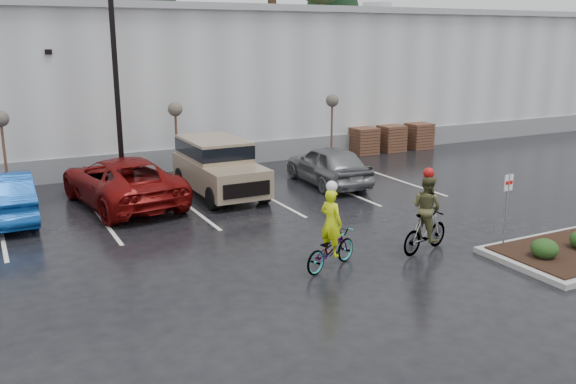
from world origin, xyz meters
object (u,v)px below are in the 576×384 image
car_grey (328,165)px  cyclist_hivis (331,242)px  sapling_east (332,104)px  cyclist_olive (426,222)px  suv_tan (220,168)px  fire_lane_sign (507,202)px  pallet_stack_c (418,136)px  sapling_mid (175,113)px  car_blue (4,196)px  pallet_stack_b (391,138)px  sapling_west (1,123)px  car_red (122,181)px  lamppost (113,39)px  pallet_stack_a (364,141)px

car_grey → cyclist_hivis: bearing=62.4°
sapling_east → car_grey: bearing=-123.0°
cyclist_olive → suv_tan: bearing=3.1°
fire_lane_sign → car_grey: size_ratio=0.47×
pallet_stack_c → fire_lane_sign: (-8.20, -13.80, 0.73)m
sapling_east → car_grey: sapling_east is taller
sapling_mid → car_blue: sapling_mid is taller
sapling_mid → pallet_stack_c: sapling_mid is taller
pallet_stack_b → cyclist_olive: cyclist_olive is taller
sapling_west → car_blue: bearing=-94.9°
pallet_stack_b → fire_lane_sign: 15.23m
fire_lane_sign → car_red: 12.77m
suv_tan → car_blue: bearing=179.1°
sapling_west → pallet_stack_c: bearing=2.9°
lamppost → sapling_mid: lamppost is taller
sapling_east → pallet_stack_a: sapling_east is taller
lamppost → cyclist_hivis: bearing=-74.9°
car_grey → lamppost: bearing=-17.5°
pallet_stack_c → sapling_east: bearing=-170.5°
sapling_mid → car_red: bearing=-134.0°
pallet_stack_a → car_grey: 6.92m
pallet_stack_c → cyclist_hivis: cyclist_hivis is taller
sapling_east → pallet_stack_b: (4.20, 1.00, -2.05)m
pallet_stack_a → fire_lane_sign: bearing=-108.8°
sapling_east → car_blue: bearing=-167.1°
sapling_west → suv_tan: bearing=-25.4°
suv_tan → cyclist_olive: (2.76, -8.46, -0.17)m
pallet_stack_b → car_blue: size_ratio=0.28×
sapling_west → car_grey: size_ratio=0.68×
sapling_mid → fire_lane_sign: size_ratio=1.45×
pallet_stack_b → car_red: size_ratio=0.22×
pallet_stack_a → car_blue: car_blue is taller
fire_lane_sign → car_red: bearing=130.5°
sapling_east → cyclist_hivis: (-7.12, -11.70, -2.01)m
sapling_east → pallet_stack_c: 6.42m
lamppost → suv_tan: size_ratio=1.81×
cyclist_hivis → sapling_east: bearing=-53.1°
lamppost → sapling_east: 10.48m
sapling_east → suv_tan: bearing=-154.0°
pallet_stack_b → pallet_stack_c: same height
pallet_stack_b → suv_tan: bearing=-158.5°
cyclist_hivis → pallet_stack_b: bearing=-63.5°
pallet_stack_a → sapling_east: bearing=-158.2°
pallet_stack_b → cyclist_olive: size_ratio=0.57×
car_blue → car_red: car_red is taller
pallet_stack_c → car_red: car_red is taller
sapling_east → pallet_stack_c: bearing=9.5°
pallet_stack_a → cyclist_olive: bearing=-117.4°
car_grey → car_blue: bearing=0.2°
suv_tan → car_grey: bearing=-5.6°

